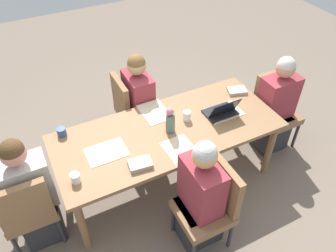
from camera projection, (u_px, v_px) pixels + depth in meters
ground_plane at (168, 179)px, 3.71m from camera, size 10.00×10.00×0.00m
dining_table at (168, 135)px, 3.27m from camera, size 2.19×0.92×0.74m
chair_head_right_left_near at (274, 106)px, 3.87m from camera, size 0.44×0.44×0.90m
person_head_right_left_near at (274, 110)px, 3.78m from camera, size 0.40×0.36×1.19m
chair_far_left_mid at (132, 108)px, 3.85m from camera, size 0.44×0.44×0.90m
person_far_left_mid at (139, 107)px, 3.82m from camera, size 0.36×0.40×1.19m
chair_near_left_far at (211, 203)px, 2.88m from camera, size 0.44×0.44×0.90m
person_near_left_far at (200, 199)px, 2.88m from camera, size 0.36×0.40×1.19m
chair_head_left_right_near at (28, 208)px, 2.84m from camera, size 0.44×0.44×0.90m
person_head_left_right_near at (32, 197)px, 2.89m from camera, size 0.40×0.36×1.19m
flower_vase at (170, 119)px, 3.10m from camera, size 0.09×0.09×0.29m
placemat_head_right_left_near at (223, 112)px, 3.42m from camera, size 0.36×0.26×0.00m
placemat_far_left_mid at (154, 112)px, 3.41m from camera, size 0.27×0.36×0.00m
placemat_near_left_far at (181, 151)px, 3.01m from camera, size 0.27×0.37×0.00m
placemat_head_left_right_near at (106, 152)px, 3.00m from camera, size 0.36×0.26×0.00m
laptop_head_right_left_near at (222, 111)px, 3.36m from camera, size 0.32×0.22×0.20m
coffee_mug_near_left at (187, 116)px, 3.29m from camera, size 0.08×0.08×0.10m
coffee_mug_near_right at (75, 178)px, 2.72m from camera, size 0.08×0.08×0.09m
coffee_mug_centre_left at (62, 132)px, 3.14m from camera, size 0.09×0.09×0.08m
book_red_cover at (237, 91)px, 3.66m from camera, size 0.23×0.19×0.04m
book_blue_cover at (140, 164)px, 2.86m from camera, size 0.22×0.16×0.04m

